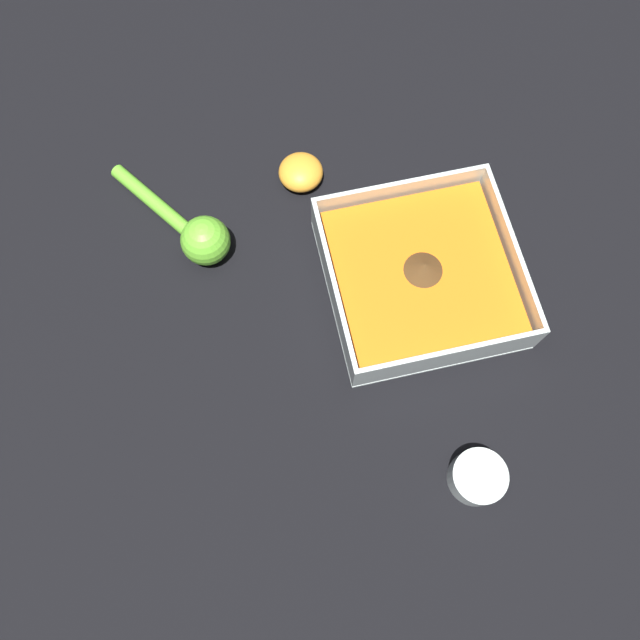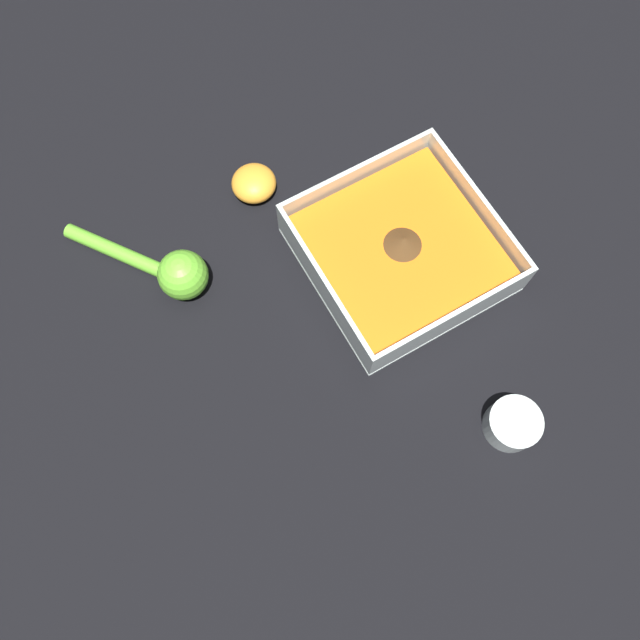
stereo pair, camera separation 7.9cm
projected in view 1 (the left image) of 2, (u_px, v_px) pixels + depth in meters
ground_plane at (387, 301)px, 0.84m from camera, size 4.00×4.00×0.00m
square_dish at (421, 276)px, 0.82m from camera, size 0.24×0.24×0.07m
spice_bowl at (477, 477)px, 0.74m from camera, size 0.07×0.07×0.04m
lemon_squeezer at (196, 234)px, 0.84m from camera, size 0.19×0.15×0.07m
lemon_half at (301, 172)px, 0.89m from camera, size 0.06×0.06×0.03m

